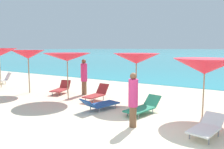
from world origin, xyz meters
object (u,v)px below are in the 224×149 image
object	(u,v)px
umbrella_2	(28,54)
umbrella_4	(136,59)
lounge_chair_4	(143,107)
umbrella_3	(67,57)
umbrella_5	(205,66)
lounge_chair_3	(61,88)
beachgoer_2	(133,98)
beachgoer_3	(84,76)
lounge_chair_8	(97,94)
lounge_chair_9	(0,80)
lounge_chair_5	(100,104)
lounge_chair_7	(207,127)

from	to	relation	value
umbrella_2	umbrella_4	world-z (taller)	umbrella_2
lounge_chair_4	umbrella_2	bearing A→B (deg)	-170.47
umbrella_3	umbrella_5	world-z (taller)	umbrella_3
lounge_chair_3	beachgoer_2	world-z (taller)	beachgoer_2
lounge_chair_3	beachgoer_3	size ratio (longest dim) A/B	0.77
lounge_chair_8	lounge_chair_9	bearing A→B (deg)	178.67
lounge_chair_3	lounge_chair_9	bearing A→B (deg)	163.00
lounge_chair_4	lounge_chair_9	size ratio (longest dim) A/B	1.10
umbrella_5	lounge_chair_4	size ratio (longest dim) A/B	1.24
lounge_chair_5	beachgoer_3	distance (m)	3.16
lounge_chair_9	umbrella_4	bearing A→B (deg)	16.39
lounge_chair_3	lounge_chair_4	distance (m)	5.37
lounge_chair_8	umbrella_3	bearing A→B (deg)	-157.91
umbrella_4	lounge_chair_4	xyz separation A→B (m)	(0.96, -1.35, -1.72)
lounge_chair_7	lounge_chair_9	distance (m)	13.60
lounge_chair_3	lounge_chair_7	size ratio (longest dim) A/B	0.96
lounge_chair_4	beachgoer_3	world-z (taller)	beachgoer_3
umbrella_3	beachgoer_3	xyz separation A→B (m)	(-0.00, 1.23, -1.02)
umbrella_4	lounge_chair_4	bearing A→B (deg)	-54.49
umbrella_2	lounge_chair_7	bearing A→B (deg)	-8.46
umbrella_4	lounge_chair_5	bearing A→B (deg)	-110.51
lounge_chair_5	lounge_chair_3	bearing A→B (deg)	-8.07
umbrella_5	lounge_chair_5	size ratio (longest dim) A/B	1.28
lounge_chair_7	beachgoer_3	bearing A→B (deg)	169.77
lounge_chair_3	beachgoer_3	xyz separation A→B (m)	(1.25, 0.40, 0.71)
lounge_chair_8	lounge_chair_7	bearing A→B (deg)	-18.24
lounge_chair_9	lounge_chair_8	bearing A→B (deg)	12.44
umbrella_3	lounge_chair_7	xyz separation A→B (m)	(6.39, -1.33, -1.74)
lounge_chair_8	lounge_chair_9	size ratio (longest dim) A/B	0.88
umbrella_4	lounge_chair_7	world-z (taller)	umbrella_4
lounge_chair_8	beachgoer_2	distance (m)	3.80
umbrella_5	lounge_chair_8	distance (m)	4.88
lounge_chair_7	lounge_chair_3	bearing A→B (deg)	175.83
lounge_chair_4	lounge_chair_9	distance (m)	11.09
umbrella_5	lounge_chair_7	xyz separation A→B (m)	(0.41, -1.74, -1.54)
lounge_chair_3	umbrella_2	bearing A→B (deg)	-169.85
beachgoer_3	lounge_chair_3	bearing A→B (deg)	36.00
lounge_chair_8	umbrella_2	bearing A→B (deg)	-172.12
lounge_chair_5	lounge_chair_4	bearing A→B (deg)	-148.37
lounge_chair_5	lounge_chair_8	size ratio (longest dim) A/B	1.21
umbrella_3	umbrella_5	bearing A→B (deg)	3.89
umbrella_5	lounge_chair_5	xyz separation A→B (m)	(-3.62, -1.14, -1.56)
lounge_chair_8	lounge_chair_4	bearing A→B (deg)	-13.90
umbrella_5	beachgoer_2	world-z (taller)	umbrella_5
lounge_chair_5	lounge_chair_8	xyz separation A→B (m)	(-1.03, 1.23, 0.08)
lounge_chair_7	lounge_chair_9	bearing A→B (deg)	-177.98
umbrella_2	umbrella_4	distance (m)	5.99
umbrella_2	lounge_chair_7	distance (m)	9.52
beachgoer_3	lounge_chair_5	bearing A→B (deg)	158.38
umbrella_2	lounge_chair_4	distance (m)	7.11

